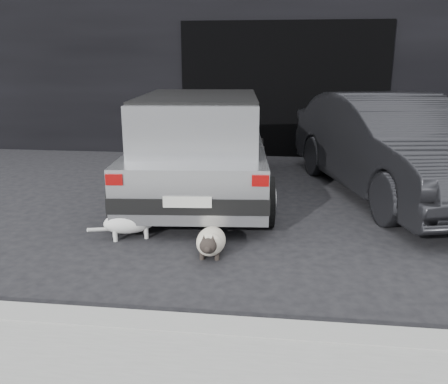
# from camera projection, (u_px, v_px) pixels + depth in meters

# --- Properties ---
(ground) EXTENTS (80.00, 80.00, 0.00)m
(ground) POSITION_uv_depth(u_px,v_px,m) (198.00, 217.00, 5.90)
(ground) COLOR black
(ground) RESTS_ON ground
(building_facade) EXTENTS (34.00, 4.00, 5.00)m
(building_facade) POSITION_uv_depth(u_px,v_px,m) (285.00, 31.00, 10.83)
(building_facade) COLOR black
(building_facade) RESTS_ON ground
(garage_opening) EXTENTS (4.00, 0.10, 2.60)m
(garage_opening) POSITION_uv_depth(u_px,v_px,m) (283.00, 91.00, 9.24)
(garage_opening) COLOR black
(garage_opening) RESTS_ON ground
(curb) EXTENTS (18.00, 0.25, 0.12)m
(curb) POSITION_uv_depth(u_px,v_px,m) (275.00, 336.00, 3.28)
(curb) COLOR gray
(curb) RESTS_ON ground
(silver_hatchback) EXTENTS (2.21, 4.04, 1.44)m
(silver_hatchback) POSITION_uv_depth(u_px,v_px,m) (201.00, 141.00, 6.66)
(silver_hatchback) COLOR #A9ABAE
(silver_hatchback) RESTS_ON ground
(second_car) EXTENTS (2.64, 4.59, 1.43)m
(second_car) POSITION_uv_depth(u_px,v_px,m) (392.00, 146.00, 6.70)
(second_car) COLOR black
(second_car) RESTS_ON ground
(cat_siamese) EXTENTS (0.33, 0.88, 0.30)m
(cat_siamese) POSITION_uv_depth(u_px,v_px,m) (211.00, 242.00, 4.75)
(cat_siamese) COLOR beige
(cat_siamese) RESTS_ON ground
(cat_white) EXTENTS (0.78, 0.48, 0.39)m
(cat_white) POSITION_uv_depth(u_px,v_px,m) (133.00, 221.00, 5.19)
(cat_white) COLOR silver
(cat_white) RESTS_ON ground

